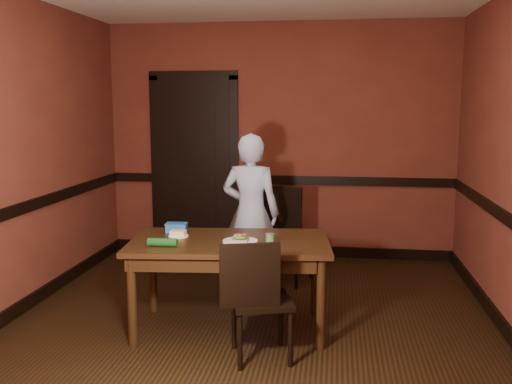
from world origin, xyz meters
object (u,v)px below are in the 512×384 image
(dining_table, at_px, (230,285))
(food_tub, at_px, (176,228))
(chair_near, at_px, (261,298))
(person, at_px, (251,213))
(chair_far, at_px, (287,235))
(cheese_saucer, at_px, (178,234))
(sandwich_plate, at_px, (240,240))
(sauce_jar, at_px, (270,239))

(dining_table, distance_m, food_tub, 0.67)
(chair_near, xyz_separation_m, food_tub, (-0.81, 0.70, 0.33))
(person, bearing_deg, chair_far, -127.12)
(chair_near, bearing_deg, food_tub, -58.09)
(chair_far, bearing_deg, person, -112.49)
(person, bearing_deg, food_tub, 61.49)
(dining_table, xyz_separation_m, cheese_saucer, (-0.43, 0.06, 0.38))
(person, xyz_separation_m, cheese_saucer, (-0.45, -0.91, -0.01))
(cheese_saucer, bearing_deg, sandwich_plate, -14.06)
(chair_near, relative_size, person, 0.58)
(cheese_saucer, bearing_deg, chair_far, 58.58)
(chair_near, relative_size, sandwich_plate, 3.23)
(chair_far, relative_size, food_tub, 5.03)
(cheese_saucer, bearing_deg, dining_table, -7.75)
(person, bearing_deg, cheese_saucer, 69.31)
(chair_far, relative_size, sandwich_plate, 3.48)
(sandwich_plate, bearing_deg, food_tub, 153.60)
(chair_far, height_order, sauce_jar, chair_far)
(cheese_saucer, bearing_deg, sauce_jar, -10.50)
(sauce_jar, height_order, cheese_saucer, sauce_jar)
(sauce_jar, relative_size, cheese_saucer, 0.50)
(dining_table, bearing_deg, chair_near, -62.84)
(dining_table, relative_size, person, 1.03)
(cheese_saucer, bearing_deg, person, 63.75)
(dining_table, bearing_deg, cheese_saucer, 166.44)
(person, distance_m, food_tub, 0.91)
(dining_table, relative_size, chair_near, 1.77)
(person, distance_m, cheese_saucer, 1.02)
(cheese_saucer, relative_size, food_tub, 0.86)
(chair_far, relative_size, chair_near, 1.08)
(dining_table, height_order, cheese_saucer, cheese_saucer)
(sauce_jar, bearing_deg, food_tub, 159.87)
(sauce_jar, xyz_separation_m, food_tub, (-0.82, 0.30, -0.00))
(food_tub, bearing_deg, sauce_jar, -25.36)
(chair_far, bearing_deg, sandwich_plate, -79.68)
(dining_table, bearing_deg, food_tub, 150.22)
(sauce_jar, bearing_deg, cheese_saucer, 169.50)
(dining_table, bearing_deg, person, 82.98)
(sandwich_plate, distance_m, food_tub, 0.66)
(chair_far, bearing_deg, sauce_jar, -70.24)
(sandwich_plate, bearing_deg, person, 94.17)
(chair_near, distance_m, food_tub, 1.12)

